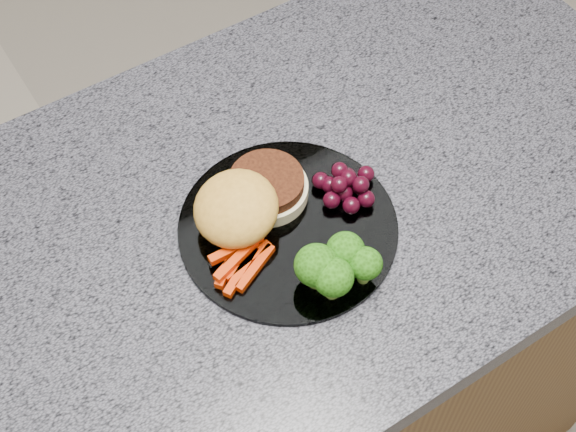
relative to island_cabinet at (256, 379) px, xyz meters
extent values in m
cube|color=brown|center=(0.00, 0.00, 0.00)|extent=(1.20, 0.60, 0.86)
cube|color=#565560|center=(0.00, 0.00, 0.45)|extent=(1.20, 0.60, 0.04)
cylinder|color=white|center=(0.04, -0.04, 0.47)|extent=(0.26, 0.26, 0.01)
cylinder|color=beige|center=(0.04, 0.01, 0.48)|extent=(0.13, 0.13, 0.02)
cylinder|color=#461E0D|center=(0.04, 0.01, 0.50)|extent=(0.12, 0.12, 0.01)
ellipsoid|color=gold|center=(-0.01, -0.01, 0.50)|extent=(0.13, 0.13, 0.05)
cube|color=red|center=(-0.04, -0.05, 0.48)|extent=(0.07, 0.03, 0.01)
cube|color=red|center=(-0.03, -0.06, 0.48)|extent=(0.07, 0.02, 0.01)
cube|color=red|center=(-0.04, -0.07, 0.48)|extent=(0.06, 0.04, 0.01)
cube|color=red|center=(-0.03, -0.04, 0.49)|extent=(0.07, 0.01, 0.01)
cube|color=red|center=(-0.04, -0.06, 0.49)|extent=(0.07, 0.03, 0.01)
cube|color=red|center=(-0.03, -0.07, 0.48)|extent=(0.07, 0.04, 0.01)
cube|color=red|center=(-0.05, -0.05, 0.48)|extent=(0.06, 0.05, 0.01)
cylinder|color=olive|center=(0.02, -0.12, 0.49)|extent=(0.02, 0.02, 0.02)
ellipsoid|color=#173D08|center=(0.02, -0.12, 0.51)|extent=(0.05, 0.05, 0.05)
cylinder|color=olive|center=(0.06, -0.12, 0.49)|extent=(0.02, 0.02, 0.02)
ellipsoid|color=#173D08|center=(0.06, -0.12, 0.51)|extent=(0.04, 0.04, 0.04)
cylinder|color=olive|center=(0.03, -0.14, 0.49)|extent=(0.02, 0.02, 0.02)
ellipsoid|color=#173D08|center=(0.03, -0.14, 0.51)|extent=(0.05, 0.05, 0.04)
cylinder|color=olive|center=(0.07, -0.15, 0.49)|extent=(0.01, 0.01, 0.02)
ellipsoid|color=#173D08|center=(0.07, -0.15, 0.51)|extent=(0.04, 0.04, 0.03)
sphere|color=black|center=(0.12, -0.04, 0.49)|extent=(0.02, 0.02, 0.02)
sphere|color=black|center=(0.14, -0.04, 0.49)|extent=(0.02, 0.02, 0.02)
sphere|color=black|center=(0.13, -0.02, 0.49)|extent=(0.02, 0.02, 0.02)
sphere|color=black|center=(0.11, -0.02, 0.49)|extent=(0.02, 0.02, 0.02)
sphere|color=black|center=(0.10, -0.04, 0.49)|extent=(0.02, 0.02, 0.02)
sphere|color=black|center=(0.11, -0.06, 0.49)|extent=(0.02, 0.02, 0.02)
sphere|color=black|center=(0.13, -0.06, 0.49)|extent=(0.02, 0.02, 0.02)
sphere|color=black|center=(0.16, -0.03, 0.49)|extent=(0.02, 0.02, 0.02)
sphere|color=black|center=(0.10, -0.01, 0.49)|extent=(0.02, 0.02, 0.02)
sphere|color=black|center=(0.13, -0.04, 0.50)|extent=(0.02, 0.02, 0.02)
sphere|color=black|center=(0.11, -0.04, 0.50)|extent=(0.02, 0.02, 0.02)
sphere|color=black|center=(0.13, -0.05, 0.50)|extent=(0.02, 0.02, 0.02)
sphere|color=black|center=(0.12, -0.02, 0.50)|extent=(0.02, 0.02, 0.02)
camera|label=1|loc=(-0.25, -0.49, 1.26)|focal=50.00mm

